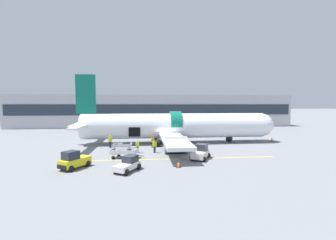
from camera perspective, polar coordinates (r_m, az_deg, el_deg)
name	(u,v)px	position (r m, az deg, el deg)	size (l,w,h in m)	color
ground_plane	(163,146)	(33.49, -1.23, -6.60)	(500.00, 500.00, 0.00)	slate
apron_marking_line	(182,159)	(25.91, 3.56, -9.77)	(21.90, 0.50, 0.01)	yellow
terminal_strip	(154,111)	(65.12, -3.58, 2.39)	(75.47, 13.38, 8.61)	#B2B2B7
airplane	(173,126)	(35.60, 1.16, -1.59)	(32.86, 27.17, 10.64)	white
baggage_tug_lead	(201,153)	(25.97, 8.29, -8.20)	(2.74, 3.38, 1.63)	silver
baggage_tug_mid	(128,165)	(21.53, -10.09, -11.08)	(2.56, 3.18, 1.38)	white
baggage_tug_rear	(74,161)	(23.74, -22.74, -9.54)	(2.70, 3.20, 1.76)	yellow
baggage_cart_loading	(123,147)	(30.87, -11.40, -6.62)	(3.48, 1.77, 1.12)	silver
baggage_cart_queued	(125,153)	(26.50, -10.82, -8.33)	(3.87, 2.51, 1.05)	silver
ground_crew_loader_a	(137,146)	(29.07, -7.76, -6.59)	(0.51, 0.51, 1.60)	#2D2D33
ground_crew_loader_b	(110,141)	(33.14, -14.46, -5.21)	(0.57, 0.56, 1.77)	#1E2338
ground_crew_driver	(155,146)	(28.81, -3.43, -6.57)	(0.59, 0.45, 1.68)	#2D2D33
ground_crew_supervisor	(153,141)	(32.41, -3.95, -5.44)	(0.52, 0.52, 1.61)	#1E2338
suitcase_on_tarmac_upright	(113,152)	(28.79, -13.85, -7.90)	(0.48, 0.35, 0.68)	#721951
safety_cone_nose	(272,140)	(40.91, 24.89, -4.57)	(0.57, 0.57, 0.69)	black
safety_cone_engine_left	(179,164)	(22.43, 2.69, -11.19)	(0.47, 0.47, 0.64)	black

